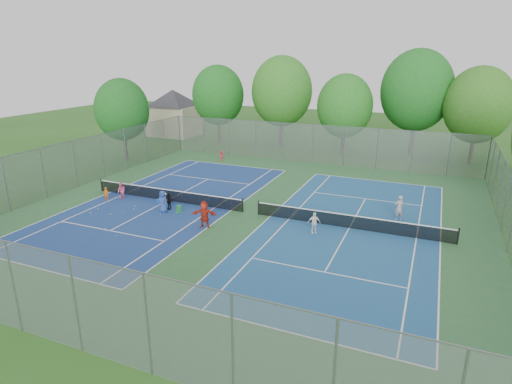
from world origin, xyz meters
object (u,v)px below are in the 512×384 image
net_right (350,222)px  ball_hopper (179,209)px  net_left (167,195)px  instructor (399,208)px  ball_crate (160,201)px

net_right → ball_hopper: 11.91m
net_left → instructor: 16.99m
net_right → ball_hopper: net_right is taller
ball_crate → ball_hopper: size_ratio=0.75×
net_right → instructor: instructor is taller
net_left → instructor: instructor is taller
ball_hopper → net_left: bearing=141.3°
net_right → ball_crate: size_ratio=33.07×
net_right → ball_crate: (-14.19, -0.74, -0.29)m
net_right → instructor: (2.76, 2.76, 0.43)m
net_left → net_right: same height
net_right → ball_hopper: bearing=-171.4°
net_left → ball_hopper: 2.86m
ball_crate → ball_hopper: 2.64m
instructor → ball_hopper: bearing=-12.9°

